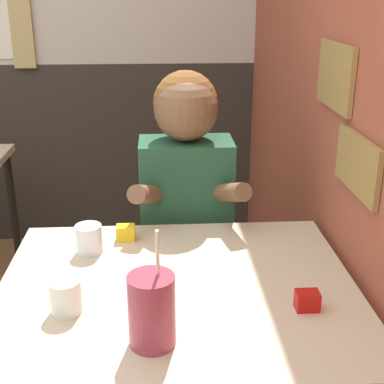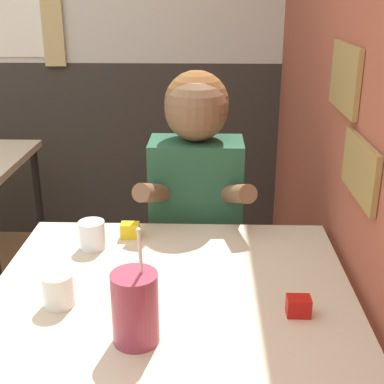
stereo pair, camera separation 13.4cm
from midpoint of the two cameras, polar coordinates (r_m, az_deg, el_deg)
The scene contains 9 objects.
brick_wall_right at distance 2.13m, azimuth 11.18°, elevation 16.28°, with size 0.08×4.24×2.70m.
back_wall at distance 3.32m, azimuth -19.58°, elevation 17.13°, with size 5.70×0.09×2.70m.
main_table at distance 1.54m, azimuth -4.07°, elevation -12.14°, with size 0.99×0.83×0.73m.
person_seated at distance 2.04m, azimuth -2.50°, elevation -3.13°, with size 0.42×0.42×1.24m.
cocktail_pitcher at distance 1.25m, azimuth -7.47°, elevation -12.48°, with size 0.11×0.11×0.29m.
glass_near_pitcher at distance 1.70m, azimuth -13.17°, elevation -4.94°, with size 0.08×0.08×0.09m.
glass_center at distance 1.42m, azimuth -16.03°, elevation -10.72°, with size 0.08×0.08×0.09m.
condiment_ketchup at distance 1.41m, azimuth 9.50°, elevation -11.42°, with size 0.06×0.04×0.05m.
condiment_mustard at distance 1.77m, azimuth -9.26°, elevation -4.36°, with size 0.06×0.04×0.05m.
Camera 1 is at (0.79, -0.94, 1.50)m, focal length 50.00 mm.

